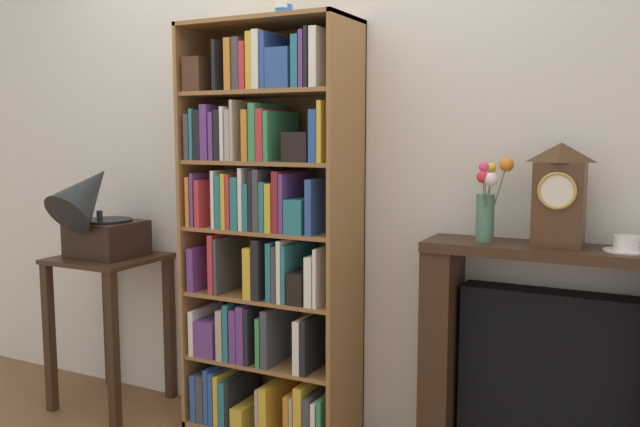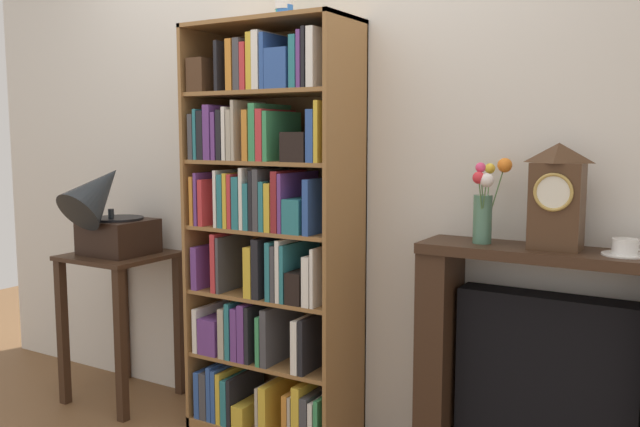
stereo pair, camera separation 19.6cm
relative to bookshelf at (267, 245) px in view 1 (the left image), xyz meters
The scene contains 8 objects.
wall_back 0.52m from the bookshelf, 57.89° to the left, with size 4.51×0.08×2.67m, color silver.
bookshelf is the anchor object (origin of this frame).
side_table_left 0.97m from the bookshelf, behind, with size 0.49×0.47×0.77m.
gramophone 0.92m from the bookshelf, behind, with size 0.32×0.47×0.53m.
fireplace_mantel 1.27m from the bookshelf, ahead, with size 0.94×0.26×0.97m.
mantel_clock 1.25m from the bookshelf, ahead, with size 0.18×0.14×0.38m.
flower_vase 0.99m from the bookshelf, ahead, with size 0.13×0.17×0.32m.
teacup_with_saucer 1.46m from the bookshelf, ahead, with size 0.15×0.15×0.06m.
Camera 1 is at (1.53, -2.43, 1.39)m, focal length 37.41 mm.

